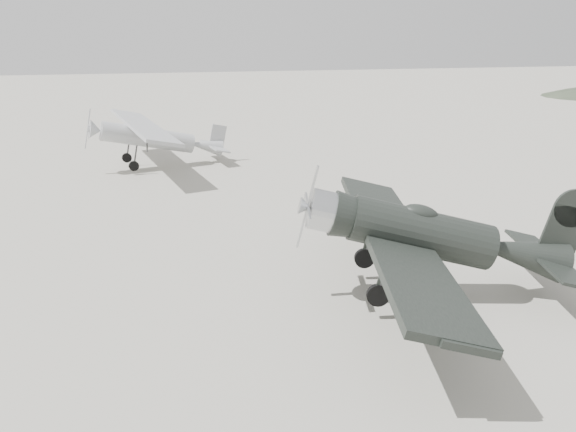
% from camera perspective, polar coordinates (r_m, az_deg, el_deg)
% --- Properties ---
extents(ground, '(160.00, 160.00, 0.00)m').
position_cam_1_polar(ground, '(16.24, -1.15, -8.87)').
color(ground, '#9E998C').
rests_on(ground, ground).
extents(lowwing_monoplane, '(8.08, 11.23, 3.60)m').
position_cam_1_polar(lowwing_monoplane, '(16.33, 14.56, -2.01)').
color(lowwing_monoplane, black).
rests_on(lowwing_monoplane, ground).
extents(highwing_monoplane, '(7.58, 10.58, 2.99)m').
position_cam_1_polar(highwing_monoplane, '(31.62, -13.50, 8.10)').
color(highwing_monoplane, '#ADAFB2').
rests_on(highwing_monoplane, ground).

